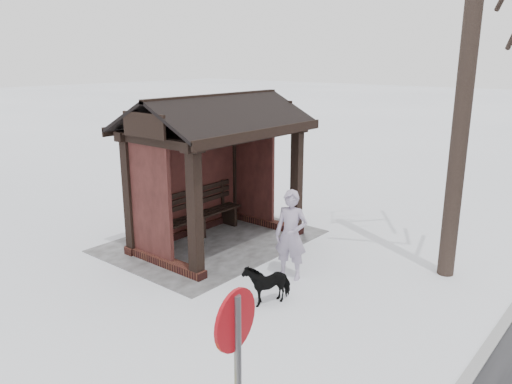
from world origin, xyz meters
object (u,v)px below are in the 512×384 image
at_px(dog, 267,282).
at_px(road_sign, 236,352).
at_px(bus_shelter, 211,140).
at_px(pedestrian, 291,235).

distance_m(dog, road_sign, 3.95).
bearing_deg(dog, road_sign, -34.73).
height_order(bus_shelter, pedestrian, bus_shelter).
height_order(dog, road_sign, road_sign).
bearing_deg(road_sign, dog, -152.45).
bearing_deg(bus_shelter, road_sign, 46.19).
distance_m(bus_shelter, pedestrian, 2.70).
relative_size(bus_shelter, road_sign, 1.76).
relative_size(bus_shelter, pedestrian, 2.26).
relative_size(bus_shelter, dog, 4.73).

